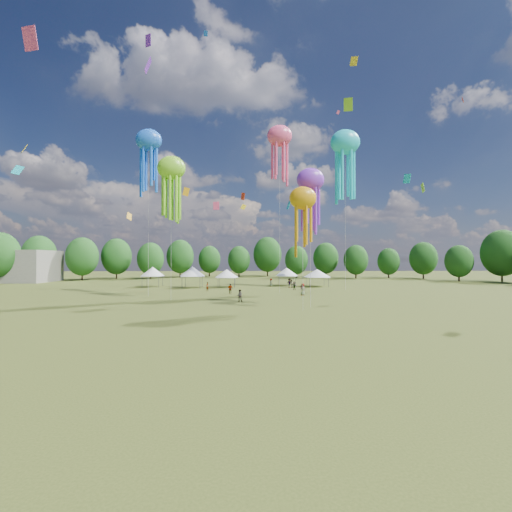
{
  "coord_description": "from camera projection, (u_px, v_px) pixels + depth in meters",
  "views": [
    {
      "loc": [
        -2.41,
        -14.9,
        5.69
      ],
      "look_at": [
        -1.52,
        15.0,
        6.0
      ],
      "focal_mm": 23.58,
      "sensor_mm": 36.0,
      "label": 1
    }
  ],
  "objects": [
    {
      "name": "treeline",
      "position": [
        240.0,
        256.0,
        77.34
      ],
      "size": [
        201.57,
        95.24,
        13.43
      ],
      "color": "#38281C",
      "rests_on": "ground"
    },
    {
      "name": "festival_tents",
      "position": [
        238.0,
        272.0,
        70.1
      ],
      "size": [
        39.63,
        10.47,
        4.29
      ],
      "color": "#47474C",
      "rests_on": "ground"
    },
    {
      "name": "small_kites",
      "position": [
        256.0,
        111.0,
        55.94
      ],
      "size": [
        78.22,
        55.39,
        43.89
      ],
      "color": "#88E826",
      "rests_on": "ground"
    },
    {
      "name": "ground",
      "position": [
        300.0,
        387.0,
        14.91
      ],
      "size": [
        300.0,
        300.0,
        0.0
      ],
      "primitive_type": "plane",
      "color": "#384416",
      "rests_on": "ground"
    },
    {
      "name": "spectator_near",
      "position": [
        240.0,
        296.0,
        44.96
      ],
      "size": [
        0.85,
        0.69,
        1.67
      ],
      "primitive_type": "imported",
      "rotation": [
        0.0,
        0.0,
        3.21
      ],
      "color": "gray",
      "rests_on": "ground"
    },
    {
      "name": "show_kites",
      "position": [
        281.0,
        163.0,
        54.7
      ],
      "size": [
        38.49,
        28.18,
        30.19
      ],
      "color": "#88E826",
      "rests_on": "ground"
    },
    {
      "name": "spectators_far",
      "position": [
        279.0,
        285.0,
        62.96
      ],
      "size": [
        16.93,
        18.8,
        1.87
      ],
      "color": "gray",
      "rests_on": "ground"
    }
  ]
}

